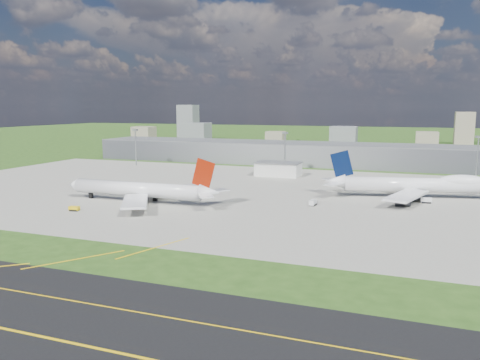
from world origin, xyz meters
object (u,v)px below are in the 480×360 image
(airliner_red_twin, at_px, (142,190))
(airliner_blue_quad, at_px, (421,185))
(van_white_near, at_px, (313,203))
(tug_yellow, at_px, (74,209))
(van_white_far, at_px, (426,201))

(airliner_red_twin, height_order, airliner_blue_quad, airliner_blue_quad)
(van_white_near, bearing_deg, airliner_blue_quad, -44.34)
(tug_yellow, bearing_deg, airliner_blue_quad, 21.18)
(tug_yellow, bearing_deg, van_white_near, 16.95)
(airliner_blue_quad, xyz_separation_m, van_white_far, (2.19, -11.89, -4.84))
(van_white_near, relative_size, van_white_far, 1.02)
(van_white_near, bearing_deg, tug_yellow, 123.84)
(airliner_red_twin, bearing_deg, tug_yellow, 55.36)
(airliner_red_twin, bearing_deg, van_white_far, -160.27)
(airliner_red_twin, relative_size, van_white_near, 15.02)
(tug_yellow, bearing_deg, airliner_red_twin, 45.84)
(airliner_red_twin, xyz_separation_m, van_white_near, (71.63, 19.54, -4.30))
(airliner_blue_quad, height_order, van_white_far, airliner_blue_quad)
(airliner_blue_quad, bearing_deg, van_white_far, -92.32)
(airliner_red_twin, height_order, tug_yellow, airliner_red_twin)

